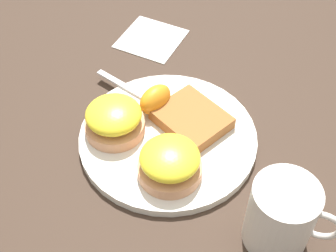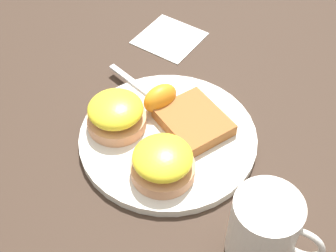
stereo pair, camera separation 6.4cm
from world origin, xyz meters
TOP-DOWN VIEW (x-y plane):
  - ground_plane at (0.00, 0.00)m, footprint 1.10×1.10m
  - plate at (0.00, 0.00)m, footprint 0.27×0.27m
  - sandwich_benedict_left at (-0.08, -0.02)m, footprint 0.09×0.09m
  - sandwich_benedict_right at (0.03, -0.07)m, footprint 0.09×0.09m
  - hashbrown_patty at (0.03, 0.03)m, footprint 0.13×0.13m
  - orange_wedge at (-0.04, 0.04)m, footprint 0.06×0.07m
  - fork at (-0.04, 0.05)m, footprint 0.22×0.09m
  - cup at (0.19, -0.11)m, footprint 0.12×0.08m
  - napkin at (-0.12, 0.23)m, footprint 0.12×0.12m

SIDE VIEW (x-z plane):
  - ground_plane at x=0.00m, z-range 0.00..0.00m
  - napkin at x=-0.12m, z-range 0.00..0.00m
  - plate at x=0.00m, z-range 0.00..0.01m
  - fork at x=-0.04m, z-range 0.01..0.02m
  - hashbrown_patty at x=0.03m, z-range 0.01..0.03m
  - orange_wedge at x=-0.04m, z-range 0.01..0.06m
  - sandwich_benedict_left at x=-0.08m, z-range 0.01..0.07m
  - sandwich_benedict_right at x=0.03m, z-range 0.01..0.07m
  - cup at x=0.19m, z-range 0.00..0.10m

